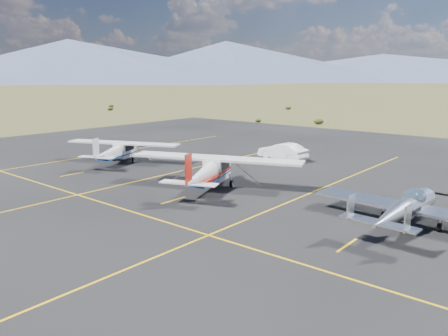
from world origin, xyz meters
TOP-DOWN VIEW (x-y plane):
  - ground at (0.00, 0.00)m, footprint 1600.00×1600.00m
  - apron at (0.00, 7.00)m, footprint 72.00×72.00m
  - aircraft_low_wing at (0.95, -4.77)m, footprint 7.31×10.20m
  - aircraft_cessna at (0.32, 7.50)m, footprint 8.40×11.50m
  - aircraft_plain at (1.73, 19.23)m, footprint 7.33×9.84m
  - sedan at (12.13, 9.42)m, footprint 1.90×4.63m

SIDE VIEW (x-z plane):
  - ground at x=0.00m, z-range 0.00..0.00m
  - apron at x=0.00m, z-range -0.01..0.01m
  - sedan at x=12.13m, z-range 0.01..1.50m
  - aircraft_low_wing at x=0.95m, z-range -0.05..2.17m
  - aircraft_plain at x=1.73m, z-range -0.14..2.43m
  - aircraft_cessna at x=0.32m, z-range -0.17..2.82m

